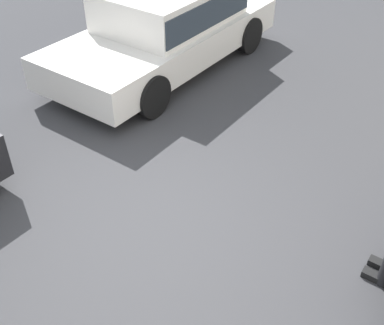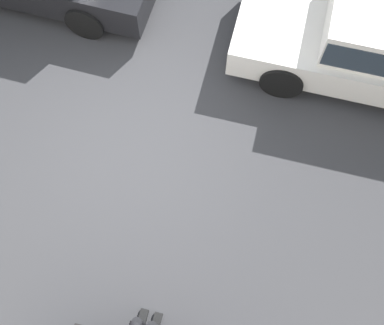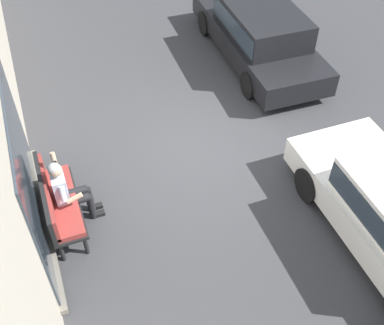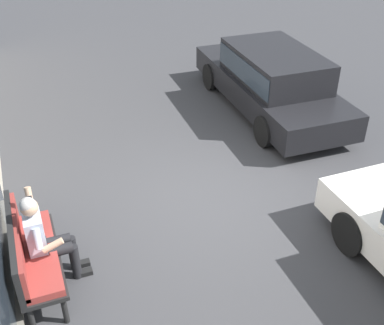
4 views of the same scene
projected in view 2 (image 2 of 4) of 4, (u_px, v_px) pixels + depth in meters
The scene contains 1 object.
ground_plane at pixel (134, 145), 6.94m from camera, with size 60.00×60.00×0.00m, color #38383A.
Camera 2 is at (-1.51, 2.60, 6.31)m, focal length 45.00 mm.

